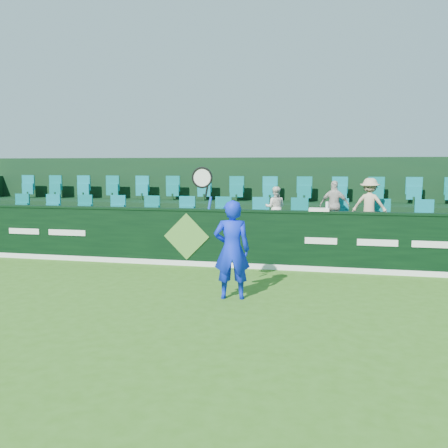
% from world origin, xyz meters
% --- Properties ---
extents(ground, '(60.00, 60.00, 0.00)m').
position_xyz_m(ground, '(0.00, 0.00, 0.00)').
color(ground, '#376C19').
rests_on(ground, ground).
extents(sponsor_hoarding, '(16.00, 0.25, 1.35)m').
position_xyz_m(sponsor_hoarding, '(0.00, 4.00, 0.67)').
color(sponsor_hoarding, black).
rests_on(sponsor_hoarding, ground).
extents(stand_tier_front, '(16.00, 2.00, 0.80)m').
position_xyz_m(stand_tier_front, '(0.00, 5.10, 0.40)').
color(stand_tier_front, black).
rests_on(stand_tier_front, ground).
extents(stand_tier_back, '(16.00, 1.80, 1.30)m').
position_xyz_m(stand_tier_back, '(0.00, 7.00, 0.65)').
color(stand_tier_back, black).
rests_on(stand_tier_back, ground).
extents(stand_rear, '(16.00, 4.10, 2.60)m').
position_xyz_m(stand_rear, '(0.00, 7.44, 1.22)').
color(stand_rear, black).
rests_on(stand_rear, ground).
extents(seat_row_front, '(13.50, 0.50, 0.60)m').
position_xyz_m(seat_row_front, '(0.00, 5.50, 1.10)').
color(seat_row_front, '#0C7782').
rests_on(seat_row_front, stand_tier_front).
extents(seat_row_back, '(13.50, 0.50, 0.60)m').
position_xyz_m(seat_row_back, '(0.00, 7.30, 1.60)').
color(seat_row_back, '#0C7782').
rests_on(seat_row_back, stand_tier_back).
extents(tennis_player, '(1.08, 0.53, 2.37)m').
position_xyz_m(tennis_player, '(1.62, 1.29, 0.89)').
color(tennis_player, '#0C25DC').
rests_on(tennis_player, ground).
extents(spectator_left, '(0.52, 0.42, 1.04)m').
position_xyz_m(spectator_left, '(1.93, 5.12, 1.32)').
color(spectator_left, white).
rests_on(spectator_left, stand_tier_front).
extents(spectator_middle, '(0.74, 0.39, 1.20)m').
position_xyz_m(spectator_middle, '(3.37, 5.12, 1.40)').
color(spectator_middle, beige).
rests_on(spectator_middle, stand_tier_front).
extents(spectator_right, '(0.88, 0.60, 1.26)m').
position_xyz_m(spectator_right, '(4.19, 5.12, 1.43)').
color(spectator_right, '#C9B48E').
rests_on(spectator_right, stand_tier_front).
extents(towel, '(0.44, 0.29, 0.07)m').
position_xyz_m(towel, '(3.04, 4.00, 1.38)').
color(towel, white).
rests_on(towel, sponsor_hoarding).
extents(drinks_bottle, '(0.07, 0.07, 0.21)m').
position_xyz_m(drinks_bottle, '(3.22, 4.00, 1.46)').
color(drinks_bottle, silver).
rests_on(drinks_bottle, sponsor_hoarding).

